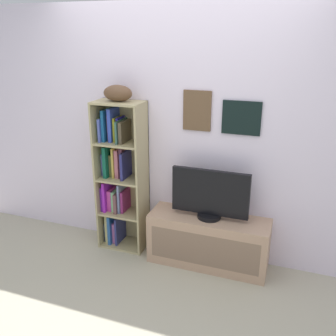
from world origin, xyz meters
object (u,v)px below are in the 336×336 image
object	(u,v)px
tv_stand	(208,241)
television	(210,195)
bookshelf	(119,177)
football	(118,93)

from	to	relation	value
tv_stand	television	bearing A→B (deg)	90.00
bookshelf	football	xyz separation A→B (m)	(0.05, -0.03, 0.85)
tv_stand	television	size ratio (longest dim) A/B	1.58
football	tv_stand	bearing A→B (deg)	-2.34
football	television	distance (m)	1.26
bookshelf	television	bearing A→B (deg)	-4.00
tv_stand	television	distance (m)	0.48
television	tv_stand	bearing A→B (deg)	-90.00
football	tv_stand	world-z (taller)	football
bookshelf	football	bearing A→B (deg)	-31.72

